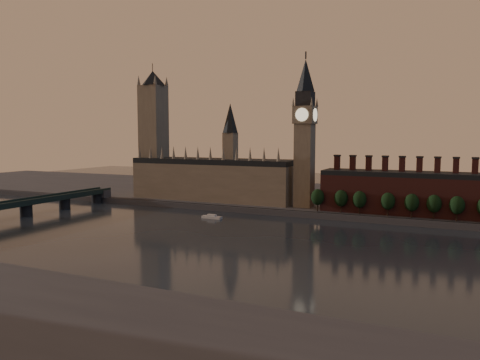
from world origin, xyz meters
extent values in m
plane|color=black|center=(0.00, 0.00, 0.00)|extent=(900.00, 900.00, 0.00)
cube|color=#444348|center=(0.00, 90.00, 2.00)|extent=(900.00, 4.00, 4.00)
cube|color=#444348|center=(0.00, 180.00, 2.00)|extent=(900.00, 180.00, 4.00)
cube|color=gray|center=(-65.00, 115.00, 18.00)|extent=(130.00, 30.00, 28.00)
cube|color=black|center=(-65.00, 115.00, 34.00)|extent=(130.00, 30.00, 4.00)
cube|color=gray|center=(-50.00, 115.00, 44.00)|extent=(9.00, 9.00, 24.00)
cone|color=black|center=(-50.00, 115.00, 67.00)|extent=(12.00, 12.00, 22.00)
cone|color=gray|center=(-124.00, 101.00, 41.00)|extent=(2.60, 2.60, 10.00)
cone|color=gray|center=(-113.27, 101.00, 41.00)|extent=(2.60, 2.60, 10.00)
cone|color=gray|center=(-102.55, 101.00, 41.00)|extent=(2.60, 2.60, 10.00)
cone|color=gray|center=(-91.82, 101.00, 41.00)|extent=(2.60, 2.60, 10.00)
cone|color=gray|center=(-81.09, 101.00, 41.00)|extent=(2.60, 2.60, 10.00)
cone|color=gray|center=(-70.36, 101.00, 41.00)|extent=(2.60, 2.60, 10.00)
cone|color=gray|center=(-59.64, 101.00, 41.00)|extent=(2.60, 2.60, 10.00)
cone|color=gray|center=(-48.91, 101.00, 41.00)|extent=(2.60, 2.60, 10.00)
cone|color=gray|center=(-38.18, 101.00, 41.00)|extent=(2.60, 2.60, 10.00)
cone|color=gray|center=(-27.45, 101.00, 41.00)|extent=(2.60, 2.60, 10.00)
cone|color=gray|center=(-16.73, 101.00, 41.00)|extent=(2.60, 2.60, 10.00)
cone|color=gray|center=(-6.00, 101.00, 41.00)|extent=(2.60, 2.60, 10.00)
cube|color=gray|center=(-120.00, 115.00, 49.00)|extent=(18.00, 18.00, 90.00)
cone|color=black|center=(-120.00, 115.00, 100.00)|extent=(24.00, 24.00, 12.00)
cylinder|color=#232326|center=(-120.00, 115.00, 106.00)|extent=(0.50, 0.50, 12.00)
cone|color=gray|center=(-128.00, 107.00, 98.00)|extent=(3.00, 3.00, 8.00)
cone|color=gray|center=(-112.00, 107.00, 98.00)|extent=(3.00, 3.00, 8.00)
cone|color=gray|center=(-128.00, 123.00, 98.00)|extent=(3.00, 3.00, 8.00)
cone|color=gray|center=(-112.00, 123.00, 98.00)|extent=(3.00, 3.00, 8.00)
cube|color=gray|center=(10.00, 110.00, 33.00)|extent=(12.00, 12.00, 58.00)
cube|color=gray|center=(10.00, 110.00, 68.00)|extent=(14.00, 14.00, 12.00)
cube|color=#232326|center=(10.00, 110.00, 79.00)|extent=(11.00, 11.00, 10.00)
cone|color=black|center=(10.00, 110.00, 95.00)|extent=(13.00, 13.00, 22.00)
cylinder|color=#232326|center=(10.00, 110.00, 108.50)|extent=(1.00, 1.00, 5.00)
cylinder|color=beige|center=(10.00, 102.80, 68.00)|extent=(9.00, 0.50, 9.00)
cylinder|color=beige|center=(10.00, 117.20, 68.00)|extent=(9.00, 0.50, 9.00)
cylinder|color=beige|center=(2.80, 110.00, 68.00)|extent=(0.50, 9.00, 9.00)
cylinder|color=beige|center=(17.20, 110.00, 68.00)|extent=(0.50, 9.00, 9.00)
cone|color=gray|center=(3.50, 103.50, 77.00)|extent=(2.00, 2.00, 6.00)
cone|color=gray|center=(16.50, 103.50, 77.00)|extent=(2.00, 2.00, 6.00)
cone|color=gray|center=(3.50, 116.50, 77.00)|extent=(2.00, 2.00, 6.00)
cone|color=gray|center=(16.50, 116.50, 77.00)|extent=(2.00, 2.00, 6.00)
cube|color=maroon|center=(80.00, 110.00, 16.00)|extent=(110.00, 25.00, 24.00)
cube|color=black|center=(80.00, 110.00, 29.50)|extent=(110.00, 25.00, 3.00)
cube|color=maroon|center=(33.00, 110.00, 35.50)|extent=(3.50, 3.50, 9.00)
cube|color=#232326|center=(33.00, 110.00, 40.50)|extent=(4.20, 4.20, 1.00)
cube|color=maroon|center=(43.44, 110.00, 35.50)|extent=(3.50, 3.50, 9.00)
cube|color=#232326|center=(43.44, 110.00, 40.50)|extent=(4.20, 4.20, 1.00)
cube|color=maroon|center=(53.89, 110.00, 35.50)|extent=(3.50, 3.50, 9.00)
cube|color=#232326|center=(53.89, 110.00, 40.50)|extent=(4.20, 4.20, 1.00)
cube|color=maroon|center=(64.33, 110.00, 35.50)|extent=(3.50, 3.50, 9.00)
cube|color=#232326|center=(64.33, 110.00, 40.50)|extent=(4.20, 4.20, 1.00)
cube|color=maroon|center=(74.78, 110.00, 35.50)|extent=(3.50, 3.50, 9.00)
cube|color=#232326|center=(74.78, 110.00, 40.50)|extent=(4.20, 4.20, 1.00)
cube|color=maroon|center=(85.22, 110.00, 35.50)|extent=(3.50, 3.50, 9.00)
cube|color=#232326|center=(85.22, 110.00, 40.50)|extent=(4.20, 4.20, 1.00)
cube|color=maroon|center=(95.67, 110.00, 35.50)|extent=(3.50, 3.50, 9.00)
cube|color=#232326|center=(95.67, 110.00, 40.50)|extent=(4.20, 4.20, 1.00)
cube|color=maroon|center=(106.11, 110.00, 35.50)|extent=(3.50, 3.50, 9.00)
cube|color=#232326|center=(106.11, 110.00, 40.50)|extent=(4.20, 4.20, 1.00)
cube|color=maroon|center=(116.56, 110.00, 35.50)|extent=(3.50, 3.50, 9.00)
cube|color=#232326|center=(116.56, 110.00, 40.50)|extent=(4.20, 4.20, 1.00)
cylinder|color=black|center=(24.04, 94.84, 7.00)|extent=(0.80, 0.80, 6.00)
ellipsoid|color=black|center=(24.04, 94.84, 13.50)|extent=(8.60, 8.60, 10.75)
cylinder|color=black|center=(39.44, 95.35, 7.00)|extent=(0.80, 0.80, 6.00)
ellipsoid|color=black|center=(39.44, 95.35, 13.50)|extent=(8.60, 8.60, 10.75)
cylinder|color=black|center=(51.36, 94.66, 7.00)|extent=(0.80, 0.80, 6.00)
ellipsoid|color=black|center=(51.36, 94.66, 13.50)|extent=(8.60, 8.60, 10.75)
cylinder|color=black|center=(68.76, 94.32, 7.00)|extent=(0.80, 0.80, 6.00)
ellipsoid|color=black|center=(68.76, 94.32, 13.50)|extent=(8.60, 8.60, 10.75)
cylinder|color=black|center=(82.65, 94.21, 7.00)|extent=(0.80, 0.80, 6.00)
ellipsoid|color=black|center=(82.65, 94.21, 13.50)|extent=(8.60, 8.60, 10.75)
cylinder|color=black|center=(95.14, 94.83, 7.00)|extent=(0.80, 0.80, 6.00)
ellipsoid|color=black|center=(95.14, 94.83, 13.50)|extent=(8.60, 8.60, 10.75)
cylinder|color=black|center=(107.59, 93.94, 7.00)|extent=(0.80, 0.80, 6.00)
ellipsoid|color=black|center=(107.59, 93.94, 13.50)|extent=(8.60, 8.60, 10.75)
cube|color=#1B2B26|center=(-149.50, -5.00, 10.90)|extent=(1.00, 200.00, 1.30)
cube|color=#444348|center=(-155.00, 90.00, 7.00)|extent=(14.00, 8.00, 6.00)
cylinder|color=#232326|center=(-155.00, 17.00, 3.88)|extent=(8.00, 8.00, 7.75)
cylinder|color=#232326|center=(-155.00, 51.00, 3.88)|extent=(8.00, 8.00, 7.75)
cylinder|color=#232326|center=(-155.00, 85.00, 3.88)|extent=(8.00, 8.00, 7.75)
cube|color=silver|center=(-37.08, 61.13, 0.78)|extent=(13.71, 4.21, 1.56)
cube|color=silver|center=(-37.08, 61.13, 2.14)|extent=(5.91, 3.06, 1.17)
camera|label=1|loc=(106.49, -203.93, 54.09)|focal=35.00mm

